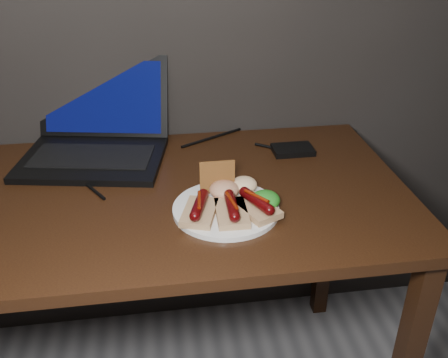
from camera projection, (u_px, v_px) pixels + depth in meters
name	position (u px, v px, depth m)	size (l,w,h in m)	color
desk	(133.00, 224.00, 1.28)	(1.40, 0.70, 0.75)	#311D0C
laptop	(96.00, 136.00, 1.42)	(0.44, 0.42, 0.25)	black
hard_drive	(293.00, 150.00, 1.44)	(0.12, 0.08, 0.02)	black
desk_cables	(138.00, 162.00, 1.38)	(0.90, 0.38, 0.01)	black
plate	(226.00, 209.00, 1.17)	(0.25, 0.25, 0.01)	silver
bread_sausage_left	(199.00, 209.00, 1.12)	(0.10, 0.13, 0.04)	tan
bread_sausage_center	(232.00, 210.00, 1.12)	(0.07, 0.12, 0.04)	tan
bread_sausage_right	(256.00, 205.00, 1.14)	(0.11, 0.13, 0.04)	tan
crispbread	(217.00, 177.00, 1.20)	(0.09, 0.01, 0.09)	#A3642C
salad_greens	(265.00, 200.00, 1.15)	(0.07, 0.07, 0.04)	#1A5B12
salsa_mound	(224.00, 190.00, 1.20)	(0.07, 0.07, 0.04)	#9D1E0F
coleslaw_mound	(244.00, 185.00, 1.22)	(0.06, 0.06, 0.04)	beige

